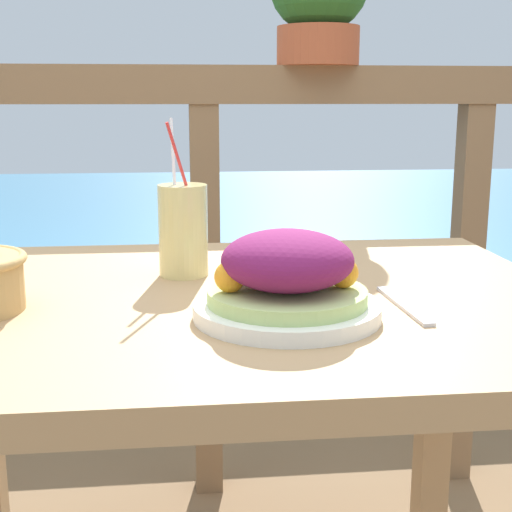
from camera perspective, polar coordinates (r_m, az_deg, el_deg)
patio_table at (r=1.07m, az=-2.50°, el=-9.00°), size 1.01×0.75×0.75m
railing_fence at (r=1.77m, az=-4.09°, el=3.62°), size 2.80×0.08×1.10m
sea_backdrop at (r=4.33m, az=-5.18°, el=1.43°), size 12.00×4.00×0.40m
salad_plate at (r=0.91m, az=2.51°, el=-1.99°), size 0.24×0.24×0.11m
drink_glass at (r=1.13m, az=-5.85°, el=2.09°), size 0.08×0.08×0.25m
fork at (r=0.99m, az=11.74°, el=-3.86°), size 0.03×0.18×0.00m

